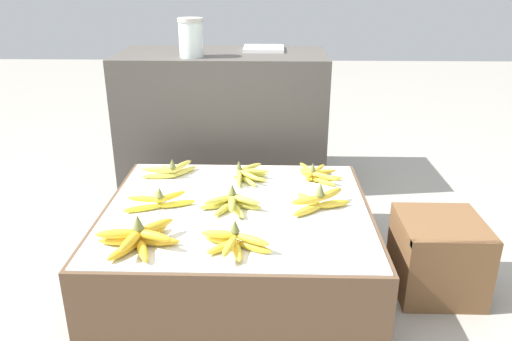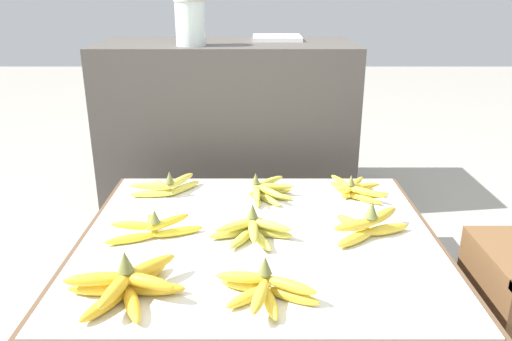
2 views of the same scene
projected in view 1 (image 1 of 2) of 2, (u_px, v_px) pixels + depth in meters
The scene contains 14 objects.
ground_plane at pixel (238, 267), 2.01m from camera, with size 10.00×10.00×0.00m, color gray.
display_platform at pixel (238, 238), 1.96m from camera, with size 1.02×0.92×0.27m.
back_vendor_table at pixel (224, 118), 2.75m from camera, with size 1.10×0.54×0.71m.
wooden_crate at pixel (438, 256), 1.82m from camera, with size 0.30×0.31×0.28m.
banana_bunch_front_left at pixel (139, 238), 1.62m from camera, with size 0.27×0.25×0.11m.
banana_bunch_front_midleft at pixel (234, 242), 1.60m from camera, with size 0.24×0.18×0.10m.
banana_bunch_middle_left at pixel (159, 200), 1.90m from camera, with size 0.27×0.19×0.09m.
banana_bunch_middle_midleft at pixel (232, 203), 1.88m from camera, with size 0.25×0.16×0.10m.
banana_bunch_middle_midright at pixel (318, 200), 1.89m from camera, with size 0.24×0.21×0.11m.
banana_bunch_back_left at pixel (170, 170), 2.19m from camera, with size 0.24×0.16×0.09m.
banana_bunch_back_midleft at pixel (247, 175), 2.15m from camera, with size 0.16×0.22×0.08m.
banana_bunch_back_midright at pixel (316, 174), 2.16m from camera, with size 0.19×0.22×0.08m.
glass_jar at pixel (191, 37), 2.45m from camera, with size 0.13×0.13×0.19m.
foam_tray_white at pixel (264, 49), 2.69m from camera, with size 0.21×0.22×0.02m.
Camera 1 is at (0.12, -1.71, 1.11)m, focal length 35.00 mm.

